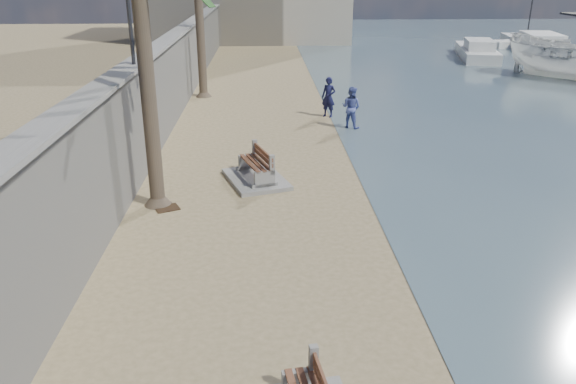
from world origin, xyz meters
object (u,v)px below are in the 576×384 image
yacht_far (476,53)px  sailboat_west (526,43)px  bench_far (256,168)px  person_b (351,105)px  boat_cruiser (572,56)px  person_a (329,94)px  yacht_near (535,45)px

yacht_far → sailboat_west: (6.94, 6.69, -0.01)m
bench_far → person_b: 7.65m
bench_far → sailboat_west: bearing=54.6°
boat_cruiser → person_a: bearing=170.4°
person_a → sailboat_west: (20.59, 25.14, -0.71)m
bench_far → boat_cruiser: (19.35, 17.45, 0.99)m
bench_far → person_b: person_b is taller
person_b → boat_cruiser: boat_cruiser is taller
sailboat_west → bench_far: bearing=-125.4°
bench_far → sailboat_west: sailboat_west is taller
boat_cruiser → bench_far: bearing=-176.7°
person_a → yacht_far: bearing=85.5°
person_a → yacht_near: person_a is taller
yacht_near → bench_far: bearing=152.9°
yacht_near → sailboat_west: sailboat_west is taller
boat_cruiser → sailboat_west: bearing=35.7°
person_a → sailboat_west: 32.51m
person_b → boat_cruiser: (15.33, 10.96, 0.46)m
yacht_near → sailboat_west: (-0.00, 1.84, -0.01)m
bench_far → yacht_near: (23.86, 31.79, -0.09)m
person_a → yacht_far: size_ratio=0.24×
sailboat_west → person_b: bearing=-126.2°
bench_far → yacht_far: (16.92, 26.94, -0.09)m
person_a → yacht_near: (20.59, 23.30, -0.70)m
yacht_far → sailboat_west: size_ratio=0.79×
boat_cruiser → yacht_near: size_ratio=0.31×
person_a → sailboat_west: size_ratio=0.19×
yacht_near → yacht_far: 8.47m
sailboat_west → yacht_near: bearing=-90.0°
yacht_far → sailboat_west: 9.64m
boat_cruiser → yacht_far: boat_cruiser is taller
person_a → boat_cruiser: (16.08, 8.96, 0.39)m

